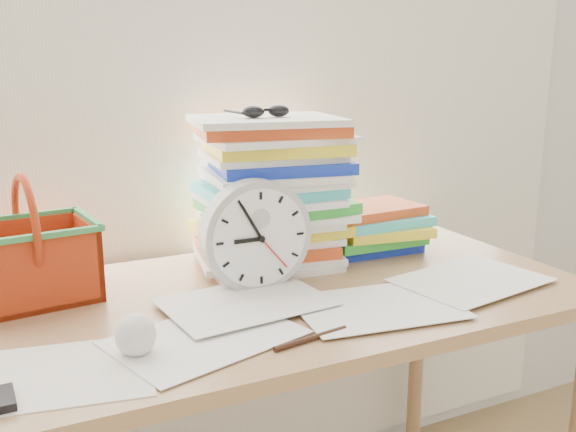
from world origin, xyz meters
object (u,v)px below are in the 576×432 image
book_stack (376,228)px  basket (27,239)px  paper_stack (273,192)px  clock (256,235)px  desk (264,326)px

book_stack → basket: (-0.84, 0.01, 0.07)m
paper_stack → basket: paper_stack is taller
clock → basket: basket is taller
clock → book_stack: size_ratio=0.86×
desk → paper_stack: size_ratio=3.92×
basket → paper_stack: bearing=-6.3°
clock → book_stack: 0.42m
desk → basket: size_ratio=5.39×
desk → basket: bearing=158.3°
paper_stack → basket: 0.55m
clock → basket: size_ratio=0.93×
clock → book_stack: bearing=18.7°
desk → book_stack: (0.39, 0.17, 0.14)m
clock → basket: 0.47m
desk → clock: (-0.00, 0.03, 0.20)m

